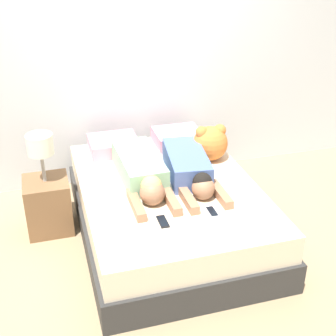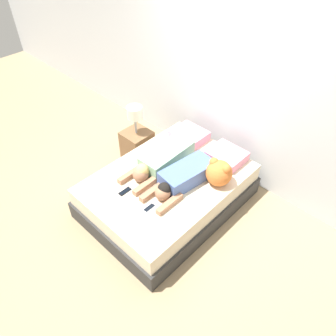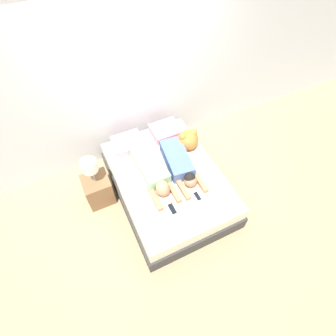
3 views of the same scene
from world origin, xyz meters
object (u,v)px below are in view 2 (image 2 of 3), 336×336
object	(u,v)px
person_right	(182,178)
plush_toy	(219,172)
pillow_head_right	(226,156)
pillow_head_left	(189,135)
person_left	(161,161)
cell_phone_left	(125,191)
cell_phone_right	(149,208)
bed	(168,191)
nightstand	(137,142)

from	to	relation	value
person_right	plush_toy	size ratio (longest dim) A/B	2.99
pillow_head_right	pillow_head_left	bearing A→B (deg)	180.00
pillow_head_left	plush_toy	size ratio (longest dim) A/B	1.35
pillow_head_left	plush_toy	bearing A→B (deg)	-26.79
person_left	person_right	size ratio (longest dim) A/B	1.06
cell_phone_left	cell_phone_right	bearing A→B (deg)	3.30
pillow_head_right	plush_toy	xyz separation A→B (m)	(0.18, -0.41, 0.10)
pillow_head_right	cell_phone_right	bearing A→B (deg)	-95.47
bed	cell_phone_right	xyz separation A→B (m)	(0.20, -0.50, 0.25)
plush_toy	bed	bearing A→B (deg)	-145.32
bed	pillow_head_right	bearing A→B (deg)	67.21
cell_phone_left	nightstand	size ratio (longest dim) A/B	0.18
cell_phone_left	pillow_head_left	bearing A→B (deg)	95.59
plush_toy	cell_phone_left	bearing A→B (deg)	-128.34
person_right	cell_phone_left	world-z (taller)	person_right
person_right	cell_phone_left	bearing A→B (deg)	-125.31
pillow_head_right	plush_toy	size ratio (longest dim) A/B	1.35
person_left	person_right	bearing A→B (deg)	-6.95
pillow_head_left	nightstand	xyz separation A→B (m)	(-0.66, -0.40, -0.25)
pillow_head_right	plush_toy	distance (m)	0.46
plush_toy	pillow_head_left	bearing A→B (deg)	153.21
person_left	cell_phone_left	xyz separation A→B (m)	(0.01, -0.60, -0.10)
bed	person_left	world-z (taller)	person_left
bed	nightstand	size ratio (longest dim) A/B	2.24
bed	nightstand	distance (m)	1.04
nightstand	person_right	bearing A→B (deg)	-15.74
bed	plush_toy	bearing A→B (deg)	34.68
pillow_head_left	pillow_head_right	xyz separation A→B (m)	(0.63, 0.00, 0.00)
person_right	nightstand	distance (m)	1.26
pillow_head_right	cell_phone_right	xyz separation A→B (m)	(-0.12, -1.26, -0.06)
pillow_head_left	pillow_head_right	world-z (taller)	same
pillow_head_right	person_left	world-z (taller)	person_left
person_left	bed	bearing A→B (deg)	-20.32
person_right	nightstand	size ratio (longest dim) A/B	1.10
pillow_head_right	nightstand	bearing A→B (deg)	-162.92
pillow_head_left	plush_toy	distance (m)	0.92
cell_phone_left	cell_phone_right	xyz separation A→B (m)	(0.39, 0.02, 0.00)
bed	person_right	size ratio (longest dim) A/B	2.04
plush_toy	person_right	bearing A→B (deg)	-133.07
cell_phone_left	nightstand	xyz separation A→B (m)	(-0.79, 0.88, -0.19)
bed	pillow_head_left	size ratio (longest dim) A/B	4.51
person_left	cell_phone_left	bearing A→B (deg)	-89.16
cell_phone_right	nightstand	distance (m)	1.47
pillow_head_left	cell_phone_right	distance (m)	1.36
pillow_head_left	pillow_head_right	bearing A→B (deg)	0.00
cell_phone_right	nightstand	xyz separation A→B (m)	(-1.17, 0.86, -0.19)
pillow_head_right	nightstand	world-z (taller)	nightstand
pillow_head_left	person_left	distance (m)	0.69
person_right	cell_phone_right	size ratio (longest dim) A/B	6.26
cell_phone_left	cell_phone_right	size ratio (longest dim) A/B	1.00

